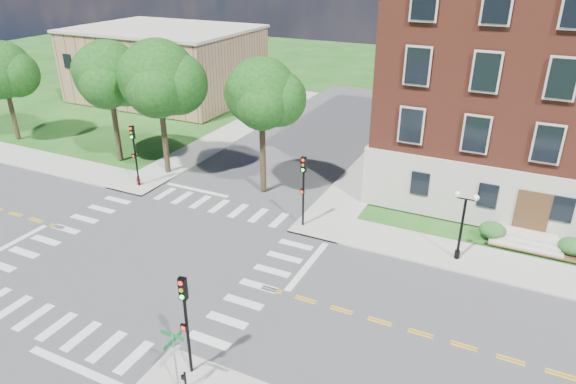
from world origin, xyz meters
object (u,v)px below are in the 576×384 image
at_px(street_sign_pole, 174,352).
at_px(traffic_signal_ne, 303,183).
at_px(traffic_signal_nw, 134,148).
at_px(fire_hydrant, 138,180).
at_px(twin_lamp_west, 462,222).
at_px(traffic_signal_se, 185,314).
at_px(push_button_post, 185,383).

bearing_deg(street_sign_pole, traffic_signal_ne, 95.06).
distance_m(traffic_signal_nw, fire_hydrant, 2.73).
xyz_separation_m(traffic_signal_nw, street_sign_pole, (15.31, -15.42, -0.88)).
distance_m(twin_lamp_west, fire_hydrant, 24.04).
bearing_deg(twin_lamp_west, fire_hydrant, 179.80).
relative_size(traffic_signal_ne, fire_hydrant, 6.40).
height_order(traffic_signal_se, fire_hydrant, traffic_signal_se).
relative_size(push_button_post, fire_hydrant, 1.60).
relative_size(traffic_signal_se, fire_hydrant, 6.40).
relative_size(traffic_signal_ne, street_sign_pole, 1.55).
xyz_separation_m(traffic_signal_se, street_sign_pole, (0.27, -1.21, -0.88)).
xyz_separation_m(traffic_signal_se, twin_lamp_west, (8.75, 14.27, -0.66)).
height_order(twin_lamp_west, fire_hydrant, twin_lamp_west).
distance_m(traffic_signal_ne, street_sign_pole, 15.28).
distance_m(traffic_signal_se, street_sign_pole, 1.52).
relative_size(traffic_signal_se, traffic_signal_ne, 1.00).
height_order(traffic_signal_se, traffic_signal_nw, same).
distance_m(traffic_signal_nw, push_button_post, 22.07).
relative_size(traffic_signal_ne, twin_lamp_west, 1.13).
distance_m(street_sign_pole, push_button_post, 1.55).
relative_size(traffic_signal_se, street_sign_pole, 1.55).
height_order(twin_lamp_west, street_sign_pole, twin_lamp_west).
bearing_deg(traffic_signal_nw, fire_hydrant, 136.63).
relative_size(street_sign_pole, push_button_post, 2.58).
height_order(traffic_signal_se, traffic_signal_ne, same).
distance_m(traffic_signal_ne, fire_hydrant, 14.39).
bearing_deg(street_sign_pole, traffic_signal_se, 102.43).
bearing_deg(twin_lamp_west, traffic_signal_nw, -179.84).
bearing_deg(traffic_signal_se, push_button_post, -62.82).
xyz_separation_m(traffic_signal_ne, push_button_post, (1.68, -15.15, -2.39)).
relative_size(traffic_signal_nw, fire_hydrant, 6.40).
relative_size(traffic_signal_se, twin_lamp_west, 1.13).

